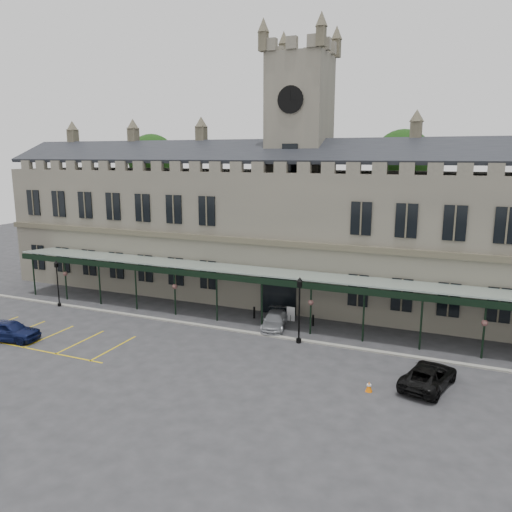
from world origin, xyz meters
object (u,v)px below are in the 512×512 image
at_px(station_building, 298,232).
at_px(car_taxi, 275,320).
at_px(clock_tower, 299,159).
at_px(car_van, 429,376).
at_px(lamp_post_left, 57,279).
at_px(lamp_post_mid, 299,304).
at_px(traffic_cone, 369,387).
at_px(sign_board, 291,314).
at_px(car_left_a, 9,330).

distance_m(station_building, car_taxi, 10.38).
bearing_deg(clock_tower, car_van, -48.35).
distance_m(lamp_post_left, lamp_post_mid, 22.81).
bearing_deg(clock_tower, traffic_cone, -59.21).
bearing_deg(station_building, traffic_cone, -59.08).
relative_size(clock_tower, sign_board, 20.68).
distance_m(clock_tower, car_left_a, 27.60).
relative_size(lamp_post_mid, car_left_a, 1.09).
xyz_separation_m(sign_board, car_van, (11.38, -8.14, 0.09)).
height_order(lamp_post_mid, car_van, lamp_post_mid).
relative_size(clock_tower, car_van, 5.08).
bearing_deg(car_taxi, car_left_a, -162.10).
relative_size(traffic_cone, car_taxi, 0.14).
xyz_separation_m(traffic_cone, sign_board, (-8.27, 10.13, 0.28)).
height_order(clock_tower, car_left_a, clock_tower).
bearing_deg(car_taxi, clock_tower, 83.82).
bearing_deg(clock_tower, lamp_post_left, -150.55).
distance_m(car_left_a, car_taxi, 19.85).
bearing_deg(car_left_a, clock_tower, -51.85).
xyz_separation_m(car_left_a, car_taxi, (17.07, 10.14, -0.15)).
bearing_deg(sign_board, lamp_post_left, -167.68).
relative_size(sign_board, car_van, 0.25).
bearing_deg(car_left_a, lamp_post_mid, -79.61).
relative_size(sign_board, car_left_a, 0.27).
distance_m(car_taxi, car_van, 13.42).
distance_m(clock_tower, car_van, 23.18).
height_order(clock_tower, lamp_post_left, clock_tower).
bearing_deg(lamp_post_mid, station_building, 109.21).
relative_size(station_building, car_van, 12.30).
bearing_deg(sign_board, station_building, 104.85).
xyz_separation_m(lamp_post_left, sign_board, (20.67, 4.28, -1.93)).
height_order(car_taxi, car_van, car_van).
relative_size(station_building, car_taxi, 13.96).
xyz_separation_m(sign_board, car_taxi, (-0.62, -2.13, 0.04)).
height_order(lamp_post_mid, sign_board, lamp_post_mid).
bearing_deg(car_van, lamp_post_left, 7.82).
distance_m(traffic_cone, car_van, 3.71).
relative_size(car_taxi, car_van, 0.88).
height_order(traffic_cone, car_van, car_van).
bearing_deg(car_van, clock_tower, -33.66).
relative_size(clock_tower, lamp_post_left, 5.84).
bearing_deg(car_taxi, car_van, -39.43).
bearing_deg(traffic_cone, station_building, 120.92).
bearing_deg(lamp_post_mid, clock_tower, 109.07).
bearing_deg(station_building, car_van, -48.18).
height_order(clock_tower, sign_board, clock_tower).
xyz_separation_m(clock_tower, lamp_post_mid, (3.76, -10.88, -10.19)).
height_order(sign_board, car_van, car_van).
height_order(traffic_cone, car_taxi, car_taxi).
bearing_deg(car_left_a, car_taxi, -70.53).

